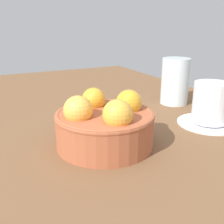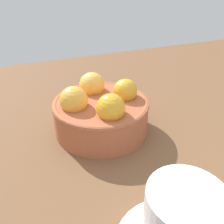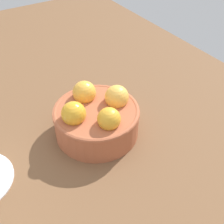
{
  "view_description": "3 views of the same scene",
  "coord_description": "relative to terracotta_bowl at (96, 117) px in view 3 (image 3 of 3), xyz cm",
  "views": [
    {
      "loc": [
        -37.89,
        17.69,
        19.95
      ],
      "look_at": [
        -1.75,
        -0.46,
        6.32
      ],
      "focal_mm": 43.64,
      "sensor_mm": 36.0,
      "label": 1
    },
    {
      "loc": [
        -11.48,
        -32.83,
        24.46
      ],
      "look_at": [
        1.6,
        -1.12,
        3.88
      ],
      "focal_mm": 37.7,
      "sensor_mm": 36.0,
      "label": 2
    },
    {
      "loc": [
        35.9,
        -19.15,
        39.71
      ],
      "look_at": [
        1.95,
        2.24,
        5.54
      ],
      "focal_mm": 45.96,
      "sensor_mm": 36.0,
      "label": 3
    }
  ],
  "objects": [
    {
      "name": "ground_plane",
      "position": [
        0.05,
        -0.02,
        -6.12
      ],
      "size": [
        148.02,
        83.98,
        4.56
      ],
      "primitive_type": "cube",
      "color": "brown"
    },
    {
      "name": "terracotta_bowl",
      "position": [
        0.0,
        0.0,
        0.0
      ],
      "size": [
        16.28,
        16.28,
        9.12
      ],
      "color": "#AD5938",
      "rests_on": "ground_plane"
    }
  ]
}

